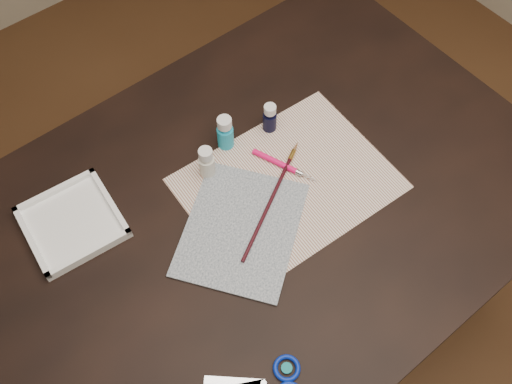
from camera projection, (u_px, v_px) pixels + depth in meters
ground at (256, 319)px, 1.87m from camera, size 3.50×3.50×0.02m
table at (256, 273)px, 1.54m from camera, size 1.30×0.90×0.75m
paper at (288, 183)px, 1.24m from camera, size 0.46×0.36×0.00m
canvas at (241, 229)px, 1.18m from camera, size 0.36×0.35×0.00m
paint_bottle_white at (207, 162)px, 1.22m from camera, size 0.04×0.04×0.08m
paint_bottle_cyan at (225, 132)px, 1.26m from camera, size 0.05×0.05×0.09m
paint_bottle_navy at (270, 118)px, 1.29m from camera, size 0.04×0.04×0.08m
paintbrush at (272, 198)px, 1.21m from camera, size 0.28×0.16×0.01m
craft_knife at (285, 166)px, 1.26m from camera, size 0.07×0.16×0.01m
palette_tray at (72, 222)px, 1.18m from camera, size 0.20×0.20×0.02m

